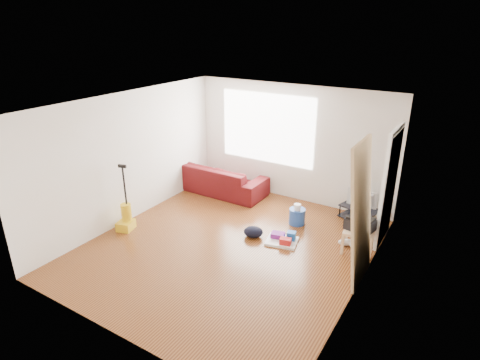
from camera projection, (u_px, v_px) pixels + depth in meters
The scene contains 13 objects.
room at pixel (236, 179), 6.64m from camera, with size 4.51×5.01×2.51m.
sofa at pixel (220, 191), 9.30m from camera, with size 2.19×0.86×0.64m, color #470D09.
tv_stand at pixel (359, 213), 7.92m from camera, with size 0.82×0.60×0.27m.
tv at pixel (361, 199), 7.81m from camera, with size 0.58×0.08×0.34m, color black.
side_table at pixel (359, 233), 6.79m from camera, with size 0.56×0.56×0.40m.
printer at pixel (360, 224), 6.73m from camera, with size 0.50×0.42×0.23m.
bucket at pixel (297, 224), 7.82m from camera, with size 0.31×0.31×0.31m, color #224BA0.
toilet_paper at pixel (297, 214), 7.71m from camera, with size 0.13×0.13×0.12m, color white.
cleaning_tray at pixel (283, 239), 7.15m from camera, with size 0.62×0.54×0.19m.
backpack at pixel (253, 237), 7.35m from camera, with size 0.36×0.28×0.20m, color black.
sneakers at pixel (352, 245), 6.97m from camera, with size 0.53×0.27×0.12m.
vacuum at pixel (126, 218), 7.54m from camera, with size 0.34×0.37×1.28m.
door_panel at pixel (353, 277), 6.21m from camera, with size 0.04×0.87×2.18m, color tan.
Camera 1 is at (3.36, -5.07, 3.70)m, focal length 30.00 mm.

